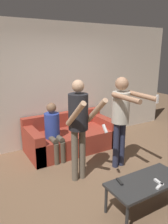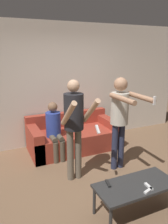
% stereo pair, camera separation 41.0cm
% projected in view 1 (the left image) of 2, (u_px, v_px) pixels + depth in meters
% --- Properties ---
extents(ground_plane, '(14.00, 14.00, 0.00)m').
position_uv_depth(ground_plane, '(110.00, 182.00, 3.61)').
color(ground_plane, brown).
extents(wall_back, '(6.40, 0.06, 2.70)m').
position_uv_depth(wall_back, '(58.00, 85.00, 4.89)').
color(wall_back, beige).
rests_on(wall_back, ground_plane).
extents(couch, '(1.91, 0.94, 0.74)m').
position_uv_depth(couch, '(71.00, 137.00, 4.78)').
color(couch, '#9E3828').
rests_on(couch, ground_plane).
extents(person_standing_left, '(0.43, 0.68, 1.67)m').
position_uv_depth(person_standing_left, '(79.00, 121.00, 3.41)').
color(person_standing_left, '#6B6051').
rests_on(person_standing_left, ground_plane).
extents(person_standing_right, '(0.43, 0.80, 1.67)m').
position_uv_depth(person_standing_right, '(122.00, 112.00, 3.81)').
color(person_standing_right, '#282D47').
rests_on(person_standing_right, ground_plane).
extents(person_seated, '(0.30, 0.52, 1.13)m').
position_uv_depth(person_seated, '(54.00, 129.00, 4.26)').
color(person_seated, brown).
rests_on(person_seated, ground_plane).
extents(coffee_table, '(1.07, 0.49, 0.43)m').
position_uv_depth(coffee_table, '(146.00, 184.00, 2.90)').
color(coffee_table, '#2D2D2D').
rests_on(coffee_table, ground_plane).
extents(remote_near, '(0.15, 0.08, 0.02)m').
position_uv_depth(remote_near, '(160.00, 186.00, 2.75)').
color(remote_near, white).
rests_on(remote_near, coffee_table).
extents(remote_mid, '(0.05, 0.15, 0.02)m').
position_uv_depth(remote_mid, '(159.00, 182.00, 2.83)').
color(remote_mid, white).
rests_on(remote_mid, coffee_table).
extents(remote_far, '(0.07, 0.15, 0.02)m').
position_uv_depth(remote_far, '(119.00, 182.00, 2.84)').
color(remote_far, black).
rests_on(remote_far, coffee_table).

